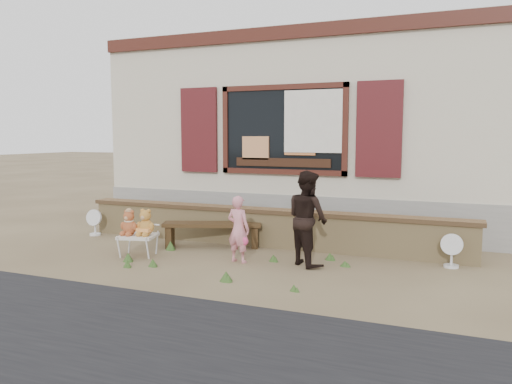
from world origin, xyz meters
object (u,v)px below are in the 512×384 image
at_px(bench, 212,229).
at_px(folding_chair, 138,237).
at_px(child, 238,229).
at_px(teddy_bear_right, 146,222).
at_px(adult, 307,218).
at_px(teddy_bear_left, 129,222).

xyz_separation_m(bench, folding_chair, (-0.82, -1.02, -0.01)).
bearing_deg(child, teddy_bear_right, 17.41).
relative_size(teddy_bear_right, adult, 0.31).
bearing_deg(child, teddy_bear_left, 18.31).
relative_size(folding_chair, teddy_bear_right, 1.51).
height_order(folding_chair, teddy_bear_right, teddy_bear_right).
relative_size(child, adult, 0.72).
height_order(bench, adult, adult).
bearing_deg(teddy_bear_left, teddy_bear_right, -0.00).
relative_size(bench, child, 1.66).
bearing_deg(teddy_bear_right, folding_chair, 180.00).
distance_m(bench, teddy_bear_left, 1.44).
height_order(folding_chair, adult, adult).
height_order(teddy_bear_left, adult, adult).
distance_m(folding_chair, child, 1.70).
xyz_separation_m(folding_chair, teddy_bear_right, (0.14, 0.03, 0.25)).
height_order(teddy_bear_left, teddy_bear_right, teddy_bear_right).
bearing_deg(teddy_bear_left, adult, -3.18).
distance_m(teddy_bear_left, teddy_bear_right, 0.28).
bearing_deg(teddy_bear_right, adult, -3.52).
height_order(bench, child, child).
distance_m(bench, teddy_bear_right, 1.23).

